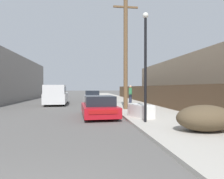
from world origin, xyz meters
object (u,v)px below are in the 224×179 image
(discarded_fridge, at_px, (141,111))
(pedestrian, at_px, (130,94))
(brush_pile, at_px, (205,118))
(car_parked_mid, at_px, (92,96))
(utility_pole, at_px, (126,51))
(pickup_truck, at_px, (56,95))
(parked_sports_car_red, at_px, (99,107))
(street_lamp, at_px, (145,59))

(discarded_fridge, height_order, pedestrian, pedestrian)
(brush_pile, distance_m, pedestrian, 13.26)
(car_parked_mid, height_order, utility_pole, utility_pole)
(discarded_fridge, relative_size, pickup_truck, 0.31)
(utility_pole, bearing_deg, discarded_fridge, -89.94)
(discarded_fridge, height_order, parked_sports_car_red, parked_sports_car_red)
(pedestrian, bearing_deg, pickup_truck, 179.76)
(discarded_fridge, height_order, car_parked_mid, car_parked_mid)
(utility_pole, distance_m, brush_pile, 8.59)
(street_lamp, height_order, brush_pile, street_lamp)
(discarded_fridge, bearing_deg, pedestrian, 65.54)
(brush_pile, xyz_separation_m, pedestrian, (0.30, 13.25, 0.45))
(pickup_truck, xyz_separation_m, street_lamp, (5.50, -11.17, 2.01))
(street_lamp, distance_m, pedestrian, 11.45)
(car_parked_mid, distance_m, pickup_truck, 5.21)
(parked_sports_car_red, distance_m, utility_pole, 5.19)
(parked_sports_car_red, xyz_separation_m, brush_pile, (3.46, -4.75, 0.03))
(pickup_truck, height_order, brush_pile, pickup_truck)
(street_lamp, bearing_deg, parked_sports_car_red, 126.04)
(utility_pole, xyz_separation_m, pedestrian, (1.63, 5.63, -3.28))
(utility_pole, bearing_deg, brush_pile, -80.10)
(parked_sports_car_red, height_order, street_lamp, street_lamp)
(parked_sports_car_red, bearing_deg, utility_pole, 50.34)
(car_parked_mid, relative_size, pickup_truck, 0.73)
(pickup_truck, bearing_deg, parked_sports_car_red, 110.39)
(car_parked_mid, xyz_separation_m, pickup_truck, (-3.61, -3.75, 0.33))
(pickup_truck, xyz_separation_m, utility_pole, (5.71, -5.66, 3.38))
(pickup_truck, distance_m, utility_pole, 8.71)
(car_parked_mid, bearing_deg, pedestrian, -43.99)
(pickup_truck, bearing_deg, brush_pile, 115.55)
(parked_sports_car_red, bearing_deg, car_parked_mid, 86.74)
(car_parked_mid, relative_size, utility_pole, 0.53)
(discarded_fridge, distance_m, street_lamp, 2.94)
(pickup_truck, height_order, street_lamp, street_lamp)
(brush_pile, bearing_deg, pedestrian, 88.70)
(street_lamp, xyz_separation_m, pedestrian, (1.83, 11.14, -1.92))
(discarded_fridge, distance_m, pedestrian, 9.77)
(parked_sports_car_red, relative_size, utility_pole, 0.51)
(car_parked_mid, height_order, pedestrian, pedestrian)
(car_parked_mid, xyz_separation_m, brush_pile, (3.43, -17.03, -0.03))
(street_lamp, bearing_deg, pedestrian, 80.65)
(parked_sports_car_red, xyz_separation_m, street_lamp, (1.92, -2.65, 2.40))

